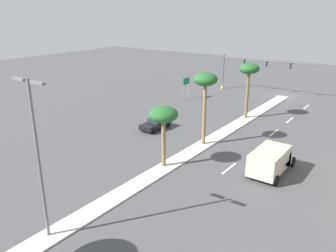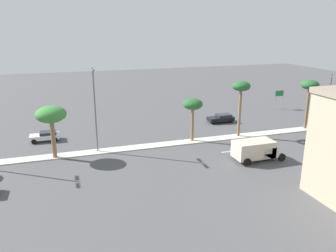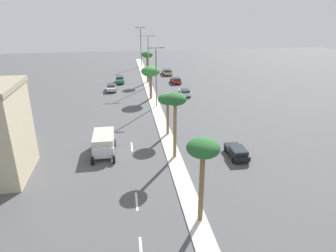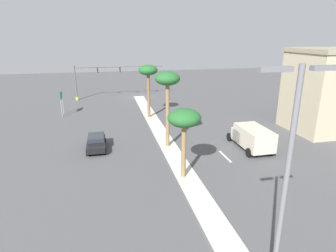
{
  "view_description": "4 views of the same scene",
  "coord_description": "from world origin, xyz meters",
  "views": [
    {
      "loc": [
        -17.1,
        56.5,
        14.06
      ],
      "look_at": [
        3.94,
        27.58,
        1.71
      ],
      "focal_mm": 36.42,
      "sensor_mm": 36.0,
      "label": 1
    },
    {
      "loc": [
        -39.48,
        49.67,
        14.98
      ],
      "look_at": [
        -1.47,
        37.31,
        3.01
      ],
      "focal_mm": 35.61,
      "sensor_mm": 36.0,
      "label": 2
    },
    {
      "loc": [
        -5.46,
        -5.53,
        16.87
      ],
      "look_at": [
        -0.12,
        30.22,
        2.49
      ],
      "focal_mm": 32.58,
      "sensor_mm": 36.0,
      "label": 3
    },
    {
      "loc": [
        6.09,
        53.76,
        11.23
      ],
      "look_at": [
        0.55,
        28.56,
        3.03
      ],
      "focal_mm": 30.48,
      "sensor_mm": 36.0,
      "label": 4
    }
  ],
  "objects": [
    {
      "name": "ground_plane",
      "position": [
        0.0,
        37.91,
        0.0
      ],
      "size": [
        160.0,
        160.0,
        0.0
      ],
      "primitive_type": "plane",
      "color": "#4C4C4F"
    },
    {
      "name": "median_curb",
      "position": [
        0.0,
        48.74,
        0.06
      ],
      "size": [
        1.8,
        97.47,
        0.12
      ],
      "primitive_type": "cube",
      "color": "beige",
      "rests_on": "ground"
    },
    {
      "name": "lane_stripe_inboard",
      "position": [
        -4.85,
        18.21,
        0.01
      ],
      "size": [
        0.2,
        2.8,
        0.01
      ],
      "primitive_type": "cube",
      "color": "silver",
      "rests_on": "ground"
    },
    {
      "name": "lane_stripe_mid",
      "position": [
        -4.85,
        30.02,
        0.01
      ],
      "size": [
        0.2,
        2.8,
        0.01
      ],
      "primitive_type": "cube",
      "color": "silver",
      "rests_on": "ground"
    },
    {
      "name": "directional_road_sign",
      "position": [
        12.5,
        10.81,
        2.59
      ],
      "size": [
        0.1,
        1.8,
        3.5
      ],
      "color": "gray",
      "rests_on": "ground"
    },
    {
      "name": "palm_tree_trailing",
      "position": [
        0.29,
        14.75,
        6.41
      ],
      "size": [
        2.62,
        2.62,
        7.35
      ],
      "color": "brown",
      "rests_on": "median_curb"
    },
    {
      "name": "palm_tree_mid",
      "position": [
        0.1,
        26.32,
        6.82
      ],
      "size": [
        2.49,
        2.49,
        7.78
      ],
      "color": "olive",
      "rests_on": "median_curb"
    },
    {
      "name": "palm_tree_leading",
      "position": [
        0.29,
        33.29,
        4.97
      ],
      "size": [
        2.64,
        2.64,
        5.75
      ],
      "color": "olive",
      "rests_on": "median_curb"
    },
    {
      "name": "palm_tree_near",
      "position": [
        -0.33,
        51.03,
        5.2
      ],
      "size": [
        3.49,
        3.49,
        6.19
      ],
      "color": "olive",
      "rests_on": "median_curb"
    },
    {
      "name": "street_lamp_outboard",
      "position": [
        0.18,
        45.99,
        6.12
      ],
      "size": [
        2.9,
        0.24,
        10.3
      ],
      "color": "slate",
      "rests_on": "median_curb"
    },
    {
      "name": "sedan_black_left",
      "position": [
        7.42,
        25.31,
        0.73
      ],
      "size": [
        1.95,
        4.21,
        1.34
      ],
      "color": "black",
      "rests_on": "ground"
    },
    {
      "name": "sedan_white_outboard",
      "position": [
        6.55,
        52.26,
        0.71
      ],
      "size": [
        1.93,
        3.83,
        1.3
      ],
      "color": "silver",
      "rests_on": "ground"
    },
    {
      "name": "box_truck",
      "position": [
        -8.23,
        28.7,
        1.31
      ],
      "size": [
        2.71,
        5.83,
        2.37
      ],
      "color": "silver",
      "rests_on": "ground"
    }
  ]
}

